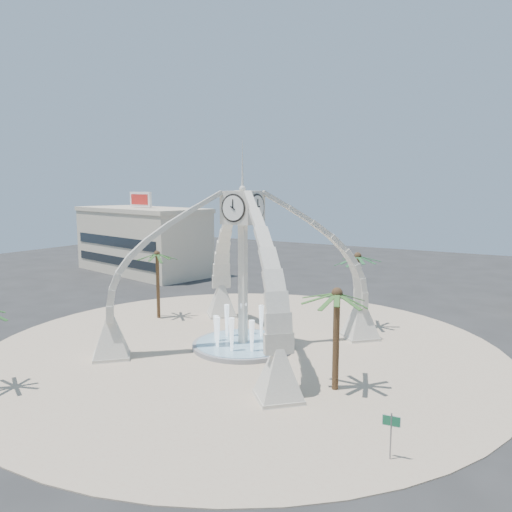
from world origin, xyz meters
The scene contains 9 objects.
ground centered at (0.00, 0.00, 0.00)m, with size 140.00×140.00×0.00m, color #282828.
plaza centered at (0.00, 0.00, 0.03)m, with size 40.00×40.00×0.06m, color #C3B091.
clock_tower centered at (0.00, 0.00, 6.49)m, with size 17.94×17.94×16.30m.
fountain centered at (0.00, 0.00, 0.29)m, with size 8.00×8.00×3.62m.
building_nw centered at (-32.00, 22.00, 4.83)m, with size 23.75×13.73×11.90m.
palm_east centered at (9.38, -3.95, 6.08)m, with size 5.63×5.63×6.99m.
palm_west centered at (-11.82, 3.27, 6.21)m, with size 3.75×3.75×7.00m.
palm_north centered at (5.77, 9.63, 6.48)m, with size 4.90×4.90×7.36m.
street_sign centered at (14.69, -10.21, 1.65)m, with size 0.84×0.14×2.30m.
Camera 1 is at (20.63, -31.93, 12.58)m, focal length 35.00 mm.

